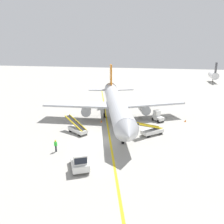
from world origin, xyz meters
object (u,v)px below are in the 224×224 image
object	(u,v)px
safety_cone_nose_left	(101,121)
airliner	(116,103)
ground_crew_marshaller	(56,145)
safety_cone_nose_right	(185,121)
pushback_tug	(80,161)
belt_loader_aft_hold	(152,130)
belt_loader_forward_hold	(77,129)
baggage_tug_near_wing	(157,116)

from	to	relation	value
safety_cone_nose_left	airliner	bearing A→B (deg)	49.65
ground_crew_marshaller	safety_cone_nose_right	distance (m)	25.55
ground_crew_marshaller	safety_cone_nose_left	distance (m)	13.90
pushback_tug	safety_cone_nose_right	size ratio (longest dim) A/B	9.25
safety_cone_nose_left	ground_crew_marshaller	bearing A→B (deg)	-99.20
belt_loader_aft_hold	safety_cone_nose_right	distance (m)	10.34
belt_loader_aft_hold	ground_crew_marshaller	xyz separation A→B (m)	(-12.16, -9.60, 0.13)
pushback_tug	safety_cone_nose_left	world-z (taller)	pushback_tug
airliner	belt_loader_forward_hold	bearing A→B (deg)	-116.05
airliner	baggage_tug_near_wing	bearing A→B (deg)	7.23
belt_loader_aft_hold	safety_cone_nose_left	bearing A→B (deg)	157.60
baggage_tug_near_wing	safety_cone_nose_left	distance (m)	11.08
airliner	belt_loader_forward_hold	size ratio (longest dim) A/B	6.97
baggage_tug_near_wing	ground_crew_marshaller	world-z (taller)	baggage_tug_near_wing
baggage_tug_near_wing	safety_cone_nose_right	distance (m)	5.42
ground_crew_marshaller	safety_cone_nose_right	size ratio (longest dim) A/B	3.86
baggage_tug_near_wing	pushback_tug	bearing A→B (deg)	-110.44
pushback_tug	belt_loader_forward_hold	xyz separation A→B (m)	(-4.93, 10.66, -0.22)
belt_loader_forward_hold	airliner	bearing A→B (deg)	63.95
baggage_tug_near_wing	belt_loader_aft_hold	size ratio (longest dim) A/B	0.60
pushback_tug	belt_loader_forward_hold	size ratio (longest dim) A/B	0.83
pushback_tug	safety_cone_nose_right	bearing A→B (deg)	58.78
airliner	pushback_tug	world-z (taller)	airliner
airliner	pushback_tug	xyz separation A→B (m)	(0.53, -19.66, -2.42)
belt_loader_aft_hold	baggage_tug_near_wing	bearing A→B (deg)	86.30
baggage_tug_near_wing	ground_crew_marshaller	bearing A→B (deg)	-126.15
pushback_tug	belt_loader_forward_hold	world-z (taller)	belt_loader_forward_hold
baggage_tug_near_wing	safety_cone_nose_right	xyz separation A→B (m)	(5.32, 0.80, -0.71)
ground_crew_marshaller	safety_cone_nose_right	bearing A→B (deg)	45.25
airliner	belt_loader_forward_hold	xyz separation A→B (m)	(-4.40, -9.00, -2.64)
pushback_tug	ground_crew_marshaller	world-z (taller)	pushback_tug
airliner	safety_cone_nose_left	xyz separation A→B (m)	(-2.19, -2.58, -3.20)
belt_loader_forward_hold	baggage_tug_near_wing	bearing A→B (deg)	38.46
airliner	belt_loader_aft_hold	distance (m)	10.57
ground_crew_marshaller	safety_cone_nose_right	world-z (taller)	ground_crew_marshaller
pushback_tug	belt_loader_forward_hold	distance (m)	11.75
belt_loader_aft_hold	safety_cone_nose_right	bearing A→B (deg)	55.72
safety_cone_nose_left	safety_cone_nose_right	bearing A→B (deg)	15.72
baggage_tug_near_wing	belt_loader_forward_hold	bearing A→B (deg)	-141.54
baggage_tug_near_wing	safety_cone_nose_left	size ratio (longest dim) A/B	6.04
pushback_tug	baggage_tug_near_wing	distance (m)	22.09
airliner	safety_cone_nose_right	world-z (taller)	airliner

